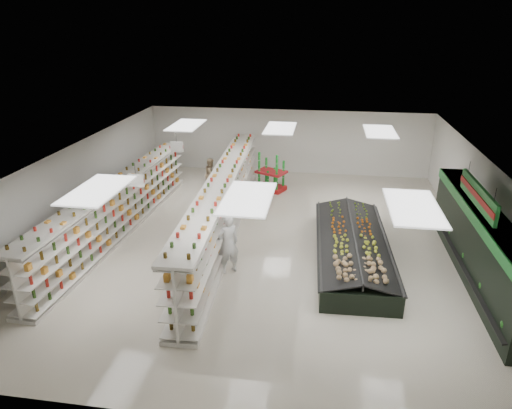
% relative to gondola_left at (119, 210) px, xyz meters
% --- Properties ---
extents(floor, '(16.00, 16.00, 0.00)m').
position_rel_gondola_left_xyz_m(floor, '(5.42, 0.11, -0.90)').
color(floor, beige).
rests_on(floor, ground).
extents(ceiling, '(14.00, 16.00, 0.02)m').
position_rel_gondola_left_xyz_m(ceiling, '(5.42, 0.11, 2.30)').
color(ceiling, white).
rests_on(ceiling, wall_back).
extents(wall_back, '(14.00, 0.02, 3.20)m').
position_rel_gondola_left_xyz_m(wall_back, '(5.42, 8.11, 0.70)').
color(wall_back, white).
rests_on(wall_back, floor).
extents(wall_front, '(14.00, 0.02, 3.20)m').
position_rel_gondola_left_xyz_m(wall_front, '(5.42, -7.89, 0.70)').
color(wall_front, white).
rests_on(wall_front, floor).
extents(wall_left, '(0.02, 16.00, 3.20)m').
position_rel_gondola_left_xyz_m(wall_left, '(-1.58, 0.11, 0.70)').
color(wall_left, white).
rests_on(wall_left, floor).
extents(wall_right, '(0.02, 16.00, 3.20)m').
position_rel_gondola_left_xyz_m(wall_right, '(12.42, 0.11, 0.70)').
color(wall_right, white).
rests_on(wall_right, floor).
extents(produce_wall_case, '(0.93, 8.00, 2.20)m').
position_rel_gondola_left_xyz_m(produce_wall_case, '(11.95, -1.39, 0.34)').
color(produce_wall_case, black).
rests_on(produce_wall_case, floor).
extents(aisle_sign_near, '(0.52, 0.06, 0.75)m').
position_rel_gondola_left_xyz_m(aisle_sign_near, '(1.62, -1.89, 1.85)').
color(aisle_sign_near, white).
rests_on(aisle_sign_near, ceiling).
extents(aisle_sign_far, '(0.52, 0.06, 0.75)m').
position_rel_gondola_left_xyz_m(aisle_sign_far, '(1.62, 2.11, 1.85)').
color(aisle_sign_far, white).
rests_on(aisle_sign_far, ceiling).
extents(hortifruti_banner, '(0.12, 3.20, 0.95)m').
position_rel_gondola_left_xyz_m(hortifruti_banner, '(11.67, -1.39, 1.75)').
color(hortifruti_banner, '#207A2F').
rests_on(hortifruti_banner, ceiling).
extents(gondola_left, '(1.33, 11.31, 1.96)m').
position_rel_gondola_left_xyz_m(gondola_left, '(0.00, 0.00, 0.00)').
color(gondola_left, silver).
rests_on(gondola_left, floor).
extents(gondola_center, '(1.50, 12.74, 2.20)m').
position_rel_gondola_left_xyz_m(gondola_center, '(3.78, 0.44, 0.11)').
color(gondola_center, silver).
rests_on(gondola_center, floor).
extents(produce_island, '(2.54, 6.48, 0.96)m').
position_rel_gondola_left_xyz_m(produce_island, '(8.33, -0.76, -0.46)').
color(produce_island, black).
rests_on(produce_island, floor).
extents(soda_endcap, '(1.52, 1.32, 1.64)m').
position_rel_gondola_left_xyz_m(soda_endcap, '(4.94, 5.31, -0.10)').
color(soda_endcap, '#AC1314').
rests_on(soda_endcap, floor).
extents(shopper_main, '(0.85, 0.81, 1.96)m').
position_rel_gondola_left_xyz_m(shopper_main, '(4.51, -2.23, 0.08)').
color(shopper_main, white).
rests_on(shopper_main, floor).
extents(shopper_background, '(0.53, 0.77, 1.47)m').
position_rel_gondola_left_xyz_m(shopper_background, '(2.20, 5.00, -0.16)').
color(shopper_background, tan).
rests_on(shopper_background, floor).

